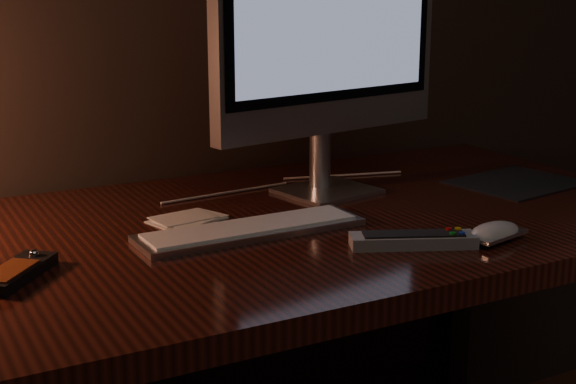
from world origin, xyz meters
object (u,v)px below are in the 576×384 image
media_remote (16,272)px  desk (222,286)px  keyboard (251,229)px  tv_remote (413,240)px  mouse (494,235)px  monitor (331,23)px

media_remote → desk: bearing=-27.3°
desk → keyboard: keyboard is taller
desk → media_remote: media_remote is taller
desk → media_remote: (-0.37, -0.15, 0.14)m
keyboard → tv_remote: size_ratio=1.92×
desk → mouse: 0.48m
desk → monitor: (0.24, 0.04, 0.45)m
media_remote → tv_remote: (0.56, -0.14, 0.00)m
mouse → tv_remote: size_ratio=0.54×
desk → keyboard: size_ratio=4.28×
media_remote → tv_remote: bearing=-64.1°
desk → monitor: size_ratio=2.96×
keyboard → tv_remote: tv_remote is taller
desk → keyboard: (0.00, -0.12, 0.14)m
mouse → keyboard: bearing=133.0°
keyboard → media_remote: size_ratio=2.68×
monitor → keyboard: size_ratio=1.44×
desk → mouse: (0.32, -0.33, 0.14)m
monitor → media_remote: (-0.61, -0.20, -0.31)m
desk → media_remote: 0.42m
desk → tv_remote: tv_remote is taller
keyboard → media_remote: 0.37m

